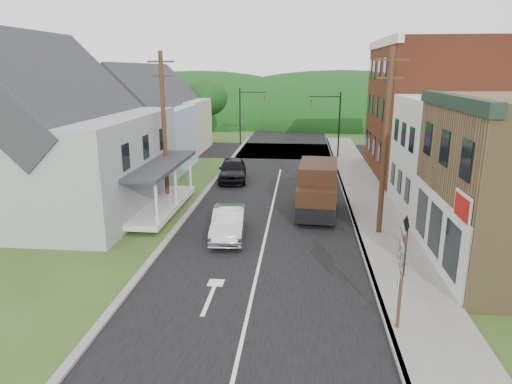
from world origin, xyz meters
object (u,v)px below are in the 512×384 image
(route_sign_cluster, at_px, (401,268))
(warning_sign, at_px, (406,237))
(delivery_van, at_px, (317,189))
(silver_sedan, at_px, (229,223))
(dark_sedan, at_px, (233,170))

(route_sign_cluster, xyz_separation_m, warning_sign, (1.01, 3.82, -0.41))
(warning_sign, bearing_deg, delivery_van, 103.98)
(route_sign_cluster, distance_m, warning_sign, 3.97)
(silver_sedan, height_order, delivery_van, delivery_van)
(delivery_van, relative_size, route_sign_cluster, 1.71)
(dark_sedan, bearing_deg, route_sign_cluster, -73.74)
(route_sign_cluster, relative_size, warning_sign, 1.24)
(dark_sedan, relative_size, warning_sign, 1.93)
(silver_sedan, xyz_separation_m, dark_sedan, (-1.55, 11.54, 0.11))
(dark_sedan, xyz_separation_m, route_sign_cluster, (8.10, -19.27, 1.33))
(silver_sedan, bearing_deg, route_sign_cluster, -53.94)
(silver_sedan, distance_m, dark_sedan, 11.65)
(dark_sedan, xyz_separation_m, delivery_van, (5.95, -7.42, 0.64))
(silver_sedan, height_order, warning_sign, warning_sign)
(silver_sedan, distance_m, delivery_van, 6.07)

